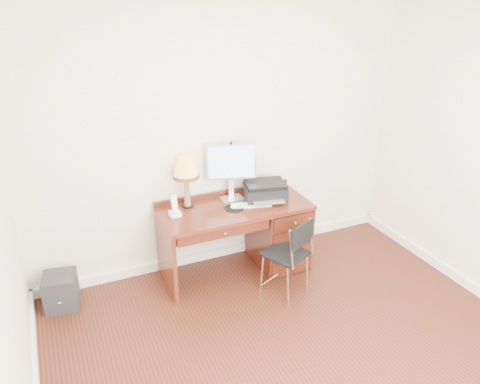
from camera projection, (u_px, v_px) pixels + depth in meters
name	position (u px, v px, depth m)	size (l,w,h in m)	color
ground	(304.00, 359.00, 3.78)	(4.00, 4.00, 0.00)	#33140B
room_shell	(268.00, 308.00, 4.29)	(4.00, 4.00, 4.00)	silver
desk	(263.00, 230.00, 4.91)	(1.50, 0.67, 0.75)	#592012
monitor	(231.00, 165.00, 4.68)	(0.50, 0.23, 0.58)	silver
keyboard	(251.00, 205.00, 4.66)	(0.40, 0.11, 0.02)	white
mouse_pad	(234.00, 207.00, 4.60)	(0.20, 0.20, 0.04)	black
printer	(265.00, 191.00, 4.78)	(0.48, 0.41, 0.18)	black
leg_lamp	(186.00, 171.00, 4.48)	(0.26, 0.26, 0.52)	black
phone	(175.00, 210.00, 4.44)	(0.11, 0.11, 0.21)	white
pen_cup	(255.00, 192.00, 4.83)	(0.08, 0.08, 0.11)	black
chair	(289.00, 251.00, 4.40)	(0.49, 0.50, 0.78)	black
equipment_box	(61.00, 291.00, 4.33)	(0.29, 0.29, 0.34)	black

